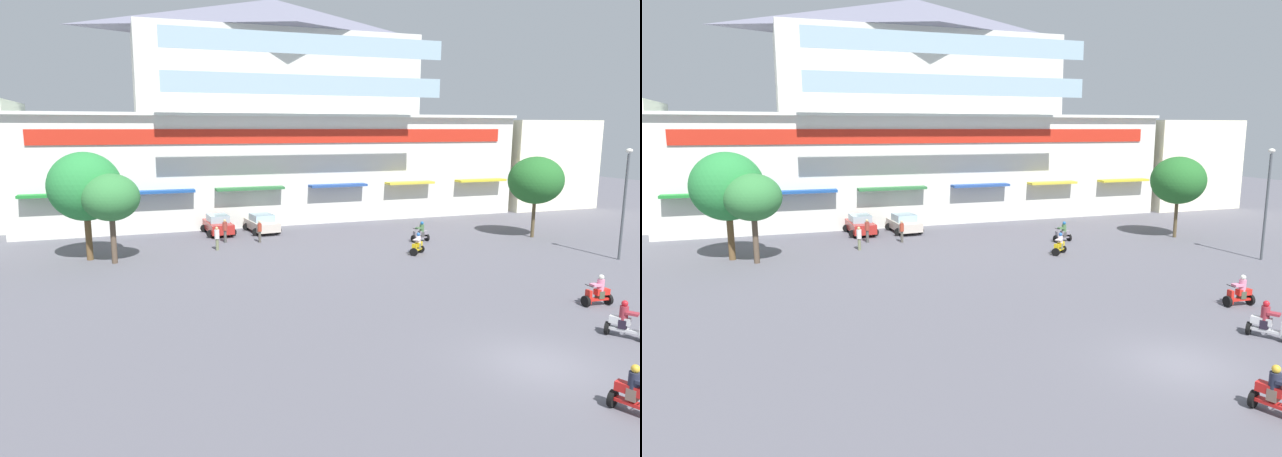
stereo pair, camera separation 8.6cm
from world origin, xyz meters
The scene contains 17 objects.
ground_plane centered at (0.00, 13.00, 0.00)m, with size 128.00×128.00×0.00m, color #5A5963.
colonial_building centered at (0.00, 35.95, 8.23)m, with size 43.74×16.32×19.63m.
flank_building_right centered at (27.60, 34.27, 4.48)m, with size 10.02×9.36×8.96m.
plaza_tree_0 centered at (-15.80, 22.10, 4.62)m, with size 4.38×4.16×6.76m.
plaza_tree_1 centered at (15.56, 19.01, 4.33)m, with size 4.09×3.92×6.10m.
plaza_tree_2 centered at (-14.32, 20.65, 4.05)m, with size 3.42×3.32×5.50m.
parked_car_0 centered at (-6.83, 28.13, 0.77)m, with size 2.44×4.25×1.54m.
parked_car_1 centered at (-3.41, 27.76, 0.74)m, with size 2.61×4.21×1.47m.
scooter_rider_0 centered at (4.43, 16.72, 0.59)m, with size 1.34×1.21×1.44m.
scooter_rider_1 centered at (6.66, 20.27, 0.61)m, with size 1.37×0.66×1.51m.
scooter_rider_2 centered at (0.14, -3.73, 0.64)m, with size 0.99×1.55×1.51m.
scooter_rider_3 centered at (4.90, 0.95, 0.62)m, with size 1.23×1.54×1.51m.
scooter_rider_4 centered at (7.07, 4.44, 0.61)m, with size 1.41×0.64×1.49m.
pedestrian_0 centered at (-7.80, 22.29, 0.92)m, with size 0.45×0.45×1.62m.
pedestrian_1 centered at (-6.85, 24.68, 0.98)m, with size 0.39×0.39×1.71m.
pedestrian_2 centered at (-4.48, 23.88, 0.93)m, with size 0.32×0.32×1.61m.
streetlamp_near centered at (15.70, 11.20, 4.05)m, with size 0.40×0.40×6.96m.
Camera 1 is at (-13.28, -14.61, 8.13)m, focal length 31.00 mm.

